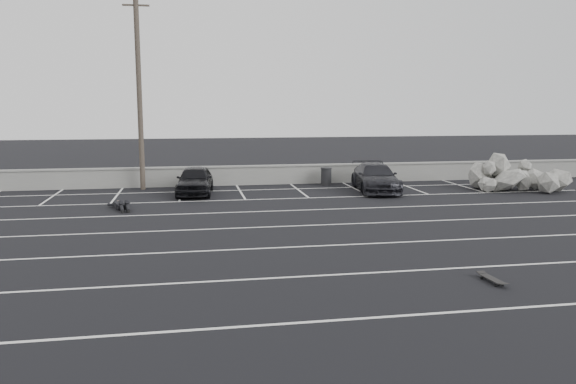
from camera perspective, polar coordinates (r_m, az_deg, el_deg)
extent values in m
plane|color=black|center=(17.07, -4.61, -5.83)|extent=(120.00, 120.00, 0.00)
cube|color=gray|center=(30.73, -7.15, 1.59)|extent=(50.00, 0.35, 1.00)
cube|color=gray|center=(30.67, -7.17, 2.56)|extent=(50.00, 0.45, 0.08)
cube|color=silver|center=(11.40, -1.60, -13.32)|extent=(36.00, 0.10, 0.01)
cube|color=silver|center=(14.21, -3.42, -8.82)|extent=(36.00, 0.10, 0.01)
cube|color=silver|center=(17.07, -4.61, -5.81)|extent=(36.00, 0.10, 0.01)
cube|color=silver|center=(19.98, -5.44, -3.68)|extent=(36.00, 0.10, 0.01)
cube|color=silver|center=(22.91, -6.06, -2.08)|extent=(36.00, 0.10, 0.01)
cube|color=silver|center=(25.86, -6.54, -0.85)|extent=(36.00, 0.10, 0.01)
cube|color=silver|center=(28.82, -6.92, 0.13)|extent=(36.00, 0.10, 0.01)
cube|color=silver|center=(29.01, -22.84, -0.44)|extent=(0.10, 5.00, 0.01)
cube|color=silver|center=(28.49, -16.95, -0.29)|extent=(0.10, 5.00, 0.01)
cube|color=silver|center=(28.29, -10.91, -0.13)|extent=(0.10, 5.00, 0.01)
cube|color=silver|center=(28.40, -4.85, 0.03)|extent=(0.10, 5.00, 0.01)
cube|color=silver|center=(28.82, 1.10, 0.19)|extent=(0.10, 5.00, 0.01)
cube|color=silver|center=(29.55, 6.81, 0.34)|extent=(0.10, 5.00, 0.01)
cube|color=silver|center=(30.55, 12.21, 0.48)|extent=(0.10, 5.00, 0.01)
cube|color=silver|center=(31.81, 17.22, 0.61)|extent=(0.10, 5.00, 0.01)
imported|color=black|center=(27.79, -9.43, 1.20)|extent=(2.04, 4.24, 1.40)
imported|color=black|center=(28.75, 8.89, 1.45)|extent=(2.53, 4.99, 1.39)
cylinder|color=#4C4238|center=(29.76, -14.87, 9.70)|extent=(0.26, 0.26, 9.87)
cube|color=#4C4238|center=(30.15, -15.20, 17.84)|extent=(1.32, 0.09, 0.09)
cylinder|color=black|center=(30.75, 3.90, 1.56)|extent=(0.72, 0.72, 0.91)
cylinder|color=black|center=(30.70, 3.91, 2.44)|extent=(0.79, 0.79, 0.05)
cube|color=black|center=(14.78, 20.02, -8.27)|extent=(0.27, 0.88, 0.02)
cube|color=black|center=(15.02, 19.41, -8.12)|extent=(0.18, 0.07, 0.04)
cube|color=black|center=(14.56, 20.65, -8.72)|extent=(0.18, 0.07, 0.04)
cylinder|color=black|center=(14.98, 19.06, -8.26)|extent=(0.04, 0.06, 0.06)
cylinder|color=black|center=(15.09, 19.74, -8.17)|extent=(0.04, 0.06, 0.06)
cylinder|color=black|center=(14.51, 20.29, -8.87)|extent=(0.04, 0.06, 0.06)
cylinder|color=black|center=(14.63, 20.99, -8.77)|extent=(0.04, 0.06, 0.06)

